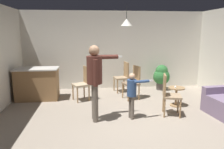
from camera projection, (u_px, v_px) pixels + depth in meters
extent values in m
plane|color=gray|center=(131.00, 123.00, 4.78)|extent=(7.68, 7.68, 0.00)
cube|color=silver|center=(115.00, 50.00, 7.64)|extent=(6.40, 0.10, 2.70)
cube|color=slate|center=(218.00, 98.00, 5.57)|extent=(0.86, 0.27, 0.63)
cylinder|color=#99754C|center=(206.00, 109.00, 5.55)|extent=(0.05, 0.05, 0.06)
cube|color=olive|center=(37.00, 84.00, 6.42)|extent=(1.20, 0.60, 0.91)
cube|color=beige|center=(36.00, 69.00, 6.32)|extent=(1.26, 0.66, 0.04)
cylinder|color=#99754C|center=(177.00, 88.00, 5.83)|extent=(0.44, 0.44, 0.03)
cylinder|color=#99754C|center=(176.00, 97.00, 5.88)|extent=(0.06, 0.06, 0.49)
cylinder|color=#99754C|center=(176.00, 105.00, 5.92)|extent=(0.31, 0.31, 0.03)
cylinder|color=#60564C|center=(94.00, 101.00, 4.97)|extent=(0.13, 0.13, 0.87)
cylinder|color=#60564C|center=(95.00, 103.00, 4.79)|extent=(0.13, 0.13, 0.87)
cylinder|color=#4C261E|center=(94.00, 70.00, 4.73)|extent=(0.34, 0.34, 0.61)
sphere|color=#9E7556|center=(94.00, 51.00, 4.65)|extent=(0.23, 0.23, 0.23)
cylinder|color=#4C261E|center=(106.00, 57.00, 4.93)|extent=(0.58, 0.16, 0.10)
cube|color=white|center=(119.00, 57.00, 5.00)|extent=(0.13, 0.05, 0.04)
cylinder|color=#4C261E|center=(96.00, 73.00, 4.55)|extent=(0.10, 0.10, 0.58)
cylinder|color=#60564C|center=(130.00, 106.00, 5.06)|extent=(0.08, 0.08, 0.54)
cylinder|color=#60564C|center=(132.00, 108.00, 4.96)|extent=(0.08, 0.08, 0.54)
cylinder|color=navy|center=(132.00, 88.00, 4.92)|extent=(0.22, 0.22, 0.39)
sphere|color=tan|center=(132.00, 76.00, 4.87)|extent=(0.15, 0.15, 0.15)
cylinder|color=navy|center=(130.00, 87.00, 5.04)|extent=(0.06, 0.06, 0.36)
cylinder|color=navy|center=(142.00, 82.00, 4.83)|extent=(0.37, 0.14, 0.06)
cube|color=white|center=(150.00, 81.00, 4.90)|extent=(0.13, 0.06, 0.04)
cylinder|color=#99754C|center=(89.00, 93.00, 6.30)|extent=(0.04, 0.04, 0.45)
cylinder|color=#99754C|center=(84.00, 91.00, 6.60)|extent=(0.04, 0.04, 0.45)
cylinder|color=#99754C|center=(78.00, 95.00, 6.12)|extent=(0.04, 0.04, 0.45)
cylinder|color=#99754C|center=(73.00, 92.00, 6.42)|extent=(0.04, 0.04, 0.45)
cube|color=tan|center=(81.00, 85.00, 6.31)|extent=(0.56, 0.56, 0.05)
cube|color=#99754C|center=(86.00, 75.00, 6.35)|extent=(0.19, 0.36, 0.50)
cylinder|color=#99754C|center=(139.00, 93.00, 6.40)|extent=(0.04, 0.04, 0.45)
cylinder|color=#99754C|center=(133.00, 90.00, 6.72)|extent=(0.04, 0.04, 0.45)
cylinder|color=#99754C|center=(128.00, 94.00, 6.26)|extent=(0.04, 0.04, 0.45)
cylinder|color=#99754C|center=(123.00, 91.00, 6.58)|extent=(0.04, 0.04, 0.45)
cube|color=#7F664C|center=(131.00, 84.00, 6.44)|extent=(0.53, 0.53, 0.05)
cube|color=#99754C|center=(137.00, 74.00, 6.46)|extent=(0.15, 0.37, 0.50)
cylinder|color=#99754C|center=(163.00, 103.00, 5.43)|extent=(0.04, 0.04, 0.45)
cylinder|color=#99754C|center=(165.00, 108.00, 5.08)|extent=(0.04, 0.04, 0.45)
cylinder|color=#99754C|center=(178.00, 104.00, 5.38)|extent=(0.04, 0.04, 0.45)
cylinder|color=#99754C|center=(180.00, 109.00, 5.03)|extent=(0.04, 0.04, 0.45)
cube|color=#997F60|center=(172.00, 96.00, 5.18)|extent=(0.51, 0.51, 0.05)
cube|color=#99754C|center=(164.00, 85.00, 5.16)|extent=(0.13, 0.38, 0.50)
cylinder|color=#99754C|center=(128.00, 86.00, 7.17)|extent=(0.04, 0.04, 0.45)
cylinder|color=#99754C|center=(124.00, 84.00, 7.51)|extent=(0.04, 0.04, 0.45)
cylinder|color=#99754C|center=(118.00, 87.00, 7.06)|extent=(0.04, 0.04, 0.45)
cylinder|color=#99754C|center=(114.00, 84.00, 7.40)|extent=(0.04, 0.04, 0.45)
cube|color=#997F60|center=(121.00, 78.00, 7.24)|extent=(0.50, 0.50, 0.05)
cube|color=#99754C|center=(126.00, 70.00, 7.24)|extent=(0.12, 0.38, 0.50)
cylinder|color=#4C4742|center=(161.00, 86.00, 7.58)|extent=(0.33, 0.33, 0.26)
sphere|color=#2D6B33|center=(161.00, 77.00, 7.52)|extent=(0.57, 0.57, 0.57)
sphere|color=#2D6B33|center=(162.00, 71.00, 7.48)|extent=(0.43, 0.43, 0.43)
cube|color=white|center=(175.00, 87.00, 5.79)|extent=(0.07, 0.13, 0.04)
cone|color=silver|center=(126.00, 22.00, 5.95)|extent=(0.32, 0.32, 0.20)
cylinder|color=black|center=(127.00, 12.00, 5.90)|extent=(0.01, 0.01, 0.36)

